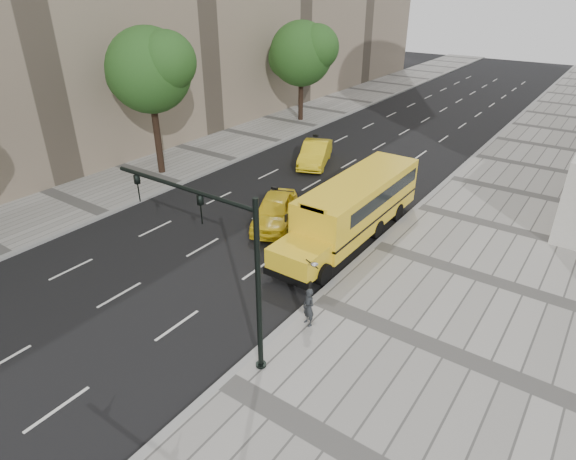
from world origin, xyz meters
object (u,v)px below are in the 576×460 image
Objects in this scene: taxi_near at (275,211)px; pedestrian at (309,307)px; tree_b at (150,70)px; traffic_signal at (223,254)px; school_bus at (356,204)px; taxi_far at (315,154)px; tree_c at (302,53)px.

pedestrian reaches higher than taxi_near.
traffic_signal is (15.59, -10.78, -2.78)m from tree_b.
school_bus reaches higher than taxi_far.
tree_c is at bearing 95.73° from taxi_near.
taxi_far is at bearing 45.60° from tree_b.
pedestrian is (9.61, -15.60, 0.11)m from taxi_far.
tree_c is 22.24m from taxi_near.
traffic_signal reaches higher than taxi_far.
pedestrian is 4.48m from traffic_signal.
school_bus is at bearing -0.88° from tree_b.
school_bus is at bearing -4.53° from taxi_near.
school_bus is 8.08m from pedestrian.
school_bus is at bearing 129.01° from pedestrian.
tree_c reaches higher than traffic_signal.
traffic_signal is (-1.49, -2.81, 3.16)m from pedestrian.
taxi_near is at bearing 158.17° from pedestrian.
pedestrian is at bearing -25.00° from tree_b.
taxi_far reaches higher than taxi_near.
school_bus is 10.82m from traffic_signal.
taxi_far is 0.78× the size of traffic_signal.
tree_c is at bearing 119.28° from traffic_signal.
taxi_near is at bearing 117.67° from traffic_signal.
traffic_signal is (15.59, -27.79, -1.97)m from tree_c.
tree_b is 6.04× the size of pedestrian.
tree_c is at bearing 106.19° from taxi_far.
tree_b is 19.77m from pedestrian.
school_bus is at bearing -68.91° from taxi_far.
taxi_far is at bearing 133.39° from school_bus.
traffic_signal reaches higher than school_bus.
traffic_signal is at bearing -88.50° from taxi_far.
school_bus is (14.89, -17.25, -4.29)m from tree_c.
tree_b reaches higher than pedestrian.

